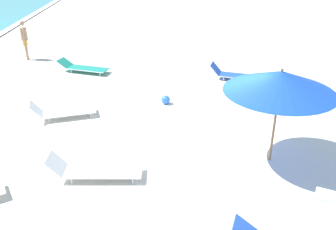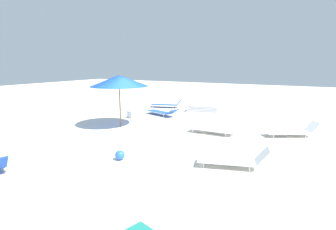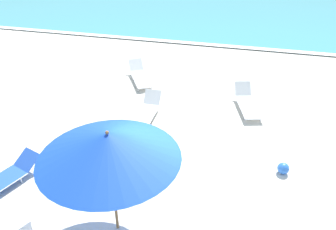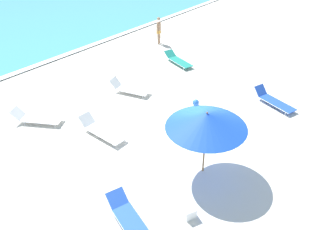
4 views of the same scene
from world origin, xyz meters
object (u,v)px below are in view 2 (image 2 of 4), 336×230
Objects in this scene: sun_lounger_under_umbrella at (162,112)px; cooler_box at (132,114)px; sun_lounger_near_water_right at (234,160)px; beach_ball at (120,155)px; sun_lounger_near_water_left at (167,104)px; sun_lounger_beside_umbrella at (292,131)px; sun_lounger_mid_beach_solo at (216,129)px; lounger_stack at (203,109)px; beach_umbrella at (119,81)px.

sun_lounger_under_umbrella reaches higher than cooler_box.
sun_lounger_near_water_right reaches higher than beach_ball.
sun_lounger_near_water_left reaches higher than beach_ball.
sun_lounger_beside_umbrella is 3.06m from sun_lounger_mid_beach_solo.
sun_lounger_near_water_left reaches higher than lounger_stack.
beach_ball is at bearing -6.69° from lounger_stack.
sun_lounger_beside_umbrella is 7.95m from cooler_box.
sun_lounger_near_water_right is (5.62, 5.61, 0.02)m from sun_lounger_under_umbrella.
cooler_box is (-4.27, -6.71, -0.04)m from sun_lounger_near_water_right.
beach_ball is at bearing -87.93° from sun_lounger_near_water_right.
sun_lounger_under_umbrella is 7.11m from beach_ball.
beach_umbrella reaches higher than sun_lounger_mid_beach_solo.
lounger_stack is 0.90× the size of sun_lounger_near_water_left.
sun_lounger_near_water_right is at bearing 108.56° from beach_ball.
lounger_stack is 6.23m from sun_lounger_beside_umbrella.
sun_lounger_near_water_right is at bearing 15.66° from lounger_stack.
sun_lounger_near_water_right is (7.78, 3.96, 0.02)m from lounger_stack.
sun_lounger_near_water_left is at bearing -157.28° from sun_lounger_near_water_right.
sun_lounger_under_umbrella is 6.96m from sun_lounger_beside_umbrella.
sun_lounger_beside_umbrella is at bearing 147.62° from sun_lounger_near_water_right.
beach_umbrella is at bearing -43.92° from cooler_box.
sun_lounger_under_umbrella is 1.08× the size of sun_lounger_beside_umbrella.
sun_lounger_under_umbrella is 4.68m from sun_lounger_mid_beach_solo.
sun_lounger_mid_beach_solo is (1.15, -2.83, -0.00)m from sun_lounger_beside_umbrella.
sun_lounger_near_water_right is 3.42m from beach_ball.
lounger_stack is 6.56× the size of beach_ball.
cooler_box is at bearing -20.94° from sun_lounger_under_umbrella.
sun_lounger_mid_beach_solo is 3.65× the size of cooler_box.
sun_lounger_near_water_right reaches higher than sun_lounger_near_water_left.
sun_lounger_beside_umbrella reaches higher than sun_lounger_under_umbrella.
sun_lounger_near_water_left is (-3.82, -7.90, 0.00)m from sun_lounger_beside_umbrella.
beach_umbrella is 4.85m from sun_lounger_mid_beach_solo.
sun_lounger_near_water_right is at bearing 63.24° from sun_lounger_under_umbrella.
sun_lounger_near_water_right is at bearing 23.48° from sun_lounger_near_water_left.
lounger_stack reaches higher than cooler_box.
sun_lounger_near_water_left reaches higher than sun_lounger_mid_beach_solo.
sun_lounger_near_water_right reaches higher than lounger_stack.
sun_lounger_mid_beach_solo is at bearing 13.05° from cooler_box.
sun_lounger_under_umbrella reaches higher than lounger_stack.
sun_lounger_near_water_left is 3.67× the size of cooler_box.
beach_umbrella is at bearing -105.68° from sun_lounger_beside_umbrella.
sun_lounger_beside_umbrella is 6.91× the size of beach_ball.
sun_lounger_mid_beach_solo is at bearing -169.94° from sun_lounger_near_water_right.
sun_lounger_beside_umbrella is at bearing 45.22° from lounger_stack.
lounger_stack is at bearing 160.91° from sun_lounger_under_umbrella.
beach_umbrella is at bearing 11.85° from sun_lounger_under_umbrella.
sun_lounger_under_umbrella is at bearing -48.70° from lounger_stack.
sun_lounger_beside_umbrella is 8.77m from sun_lounger_near_water_left.
sun_lounger_mid_beach_solo is (4.96, 5.06, -0.00)m from sun_lounger_near_water_left.
beach_umbrella is 3.80m from sun_lounger_under_umbrella.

